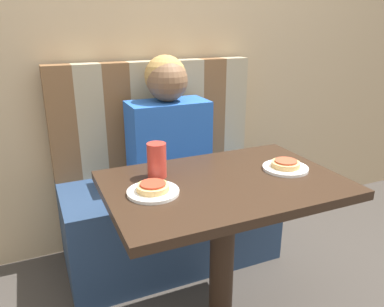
{
  "coord_description": "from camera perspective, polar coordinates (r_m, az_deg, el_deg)",
  "views": [
    {
      "loc": [
        -0.64,
        -1.15,
        1.29
      ],
      "look_at": [
        0.0,
        0.3,
        0.73
      ],
      "focal_mm": 35.0,
      "sensor_mm": 36.0,
      "label": 1
    }
  ],
  "objects": [
    {
      "name": "plate_left",
      "position": [
        1.33,
        -5.95,
        -5.82
      ],
      "size": [
        0.18,
        0.18,
        0.01
      ],
      "color": "white",
      "rests_on": "dining_table"
    },
    {
      "name": "pizza_left",
      "position": [
        1.32,
        -5.98,
        -5.08
      ],
      "size": [
        0.12,
        0.12,
        0.03
      ],
      "color": "tan",
      "rests_on": "plate_left"
    },
    {
      "name": "person",
      "position": [
        1.94,
        -3.7,
        4.87
      ],
      "size": [
        0.41,
        0.24,
        0.65
      ],
      "color": "#2356B2",
      "rests_on": "booth_seat"
    },
    {
      "name": "pizza_right",
      "position": [
        1.57,
        14.08,
        -1.52
      ],
      "size": [
        0.12,
        0.12,
        0.03
      ],
      "color": "tan",
      "rests_on": "plate_right"
    },
    {
      "name": "drinking_cup",
      "position": [
        1.44,
        -5.39,
        -1.04
      ],
      "size": [
        0.07,
        0.07,
        0.14
      ],
      "color": "#B23328",
      "rests_on": "dining_table"
    },
    {
      "name": "dining_table",
      "position": [
        1.48,
        4.8,
        -8.16
      ],
      "size": [
        0.9,
        0.6,
        0.72
      ],
      "color": "black",
      "rests_on": "ground_plane"
    },
    {
      "name": "wall_back",
      "position": [
        2.18,
        -7.1,
        19.45
      ],
      "size": [
        7.0,
        0.05,
        2.6
      ],
      "color": "tan",
      "rests_on": "ground_plane"
    },
    {
      "name": "booth_backrest",
      "position": [
        2.14,
        -5.72,
        5.77
      ],
      "size": [
        1.15,
        0.1,
        0.61
      ],
      "color": "brown",
      "rests_on": "booth_seat"
    },
    {
      "name": "plate_right",
      "position": [
        1.58,
        14.02,
        -2.16
      ],
      "size": [
        0.18,
        0.18,
        0.01
      ],
      "color": "white",
      "rests_on": "dining_table"
    },
    {
      "name": "booth_seat",
      "position": [
        2.14,
        -3.33,
        -9.91
      ],
      "size": [
        1.15,
        0.54,
        0.49
      ],
      "color": "navy",
      "rests_on": "ground_plane"
    }
  ]
}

